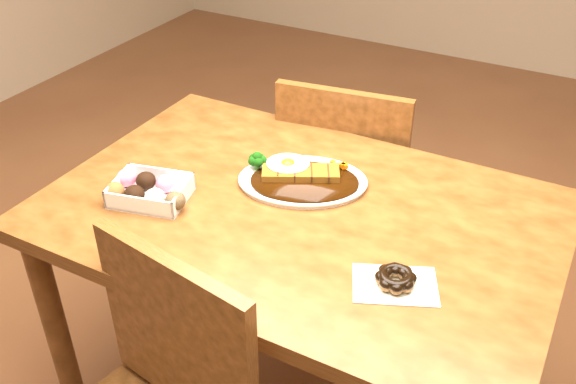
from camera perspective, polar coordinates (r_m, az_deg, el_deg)
The scene contains 5 objects.
table at distance 1.58m, azimuth 0.95°, elevation -4.37°, with size 1.20×0.80×0.75m.
chair_far at distance 2.11m, azimuth 5.41°, elevation 0.59°, with size 0.48×0.48×0.87m.
katsu_curry_plate at distance 1.61m, azimuth 1.12°, elevation 1.29°, with size 0.38×0.33×0.06m.
donut_box at distance 1.58m, azimuth -12.31°, elevation 0.17°, with size 0.22×0.17×0.05m.
pon_de_ring at distance 1.32m, azimuth 9.54°, elevation -7.62°, with size 0.20×0.18×0.03m.
Camera 1 is at (0.57, -1.11, 1.63)m, focal length 40.00 mm.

